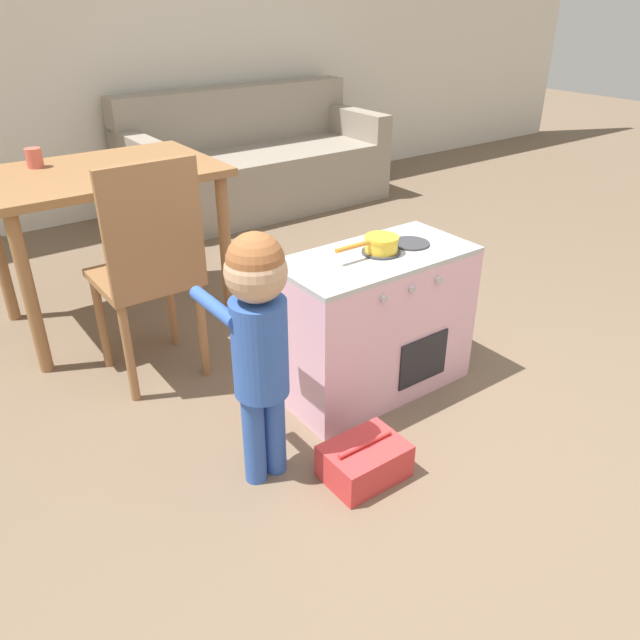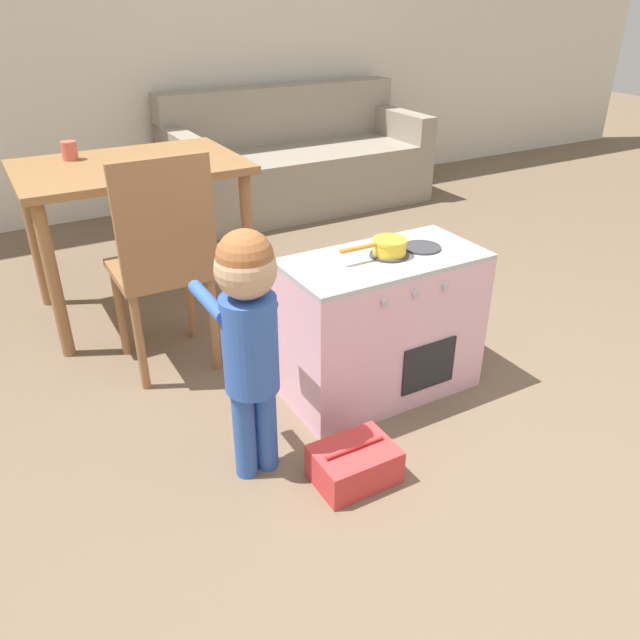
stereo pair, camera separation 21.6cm
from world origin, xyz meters
TOP-DOWN VIEW (x-y plane):
  - ground_plane at (0.00, 0.00)m, footprint 16.00×16.00m
  - wall_back at (0.00, 3.68)m, footprint 10.00×0.06m
  - play_kitchen at (0.19, 0.89)m, footprint 0.76×0.39m
  - toy_pot at (0.20, 0.89)m, footprint 0.27×0.13m
  - child_figure at (-0.44, 0.70)m, footprint 0.20×0.34m
  - toy_basket at (-0.18, 0.49)m, footprint 0.27×0.20m
  - dining_table at (-0.42, 2.09)m, footprint 1.01×0.70m
  - dining_chair_near at (-0.48, 1.45)m, footprint 0.37×0.37m
  - couch at (1.05, 3.26)m, footprint 1.87×0.80m
  - cup_on_table at (-0.64, 2.28)m, footprint 0.07×0.07m

SIDE VIEW (x-z plane):
  - ground_plane at x=0.00m, z-range 0.00..0.00m
  - toy_basket at x=-0.18m, z-range -0.01..0.13m
  - play_kitchen at x=0.19m, z-range 0.00..0.58m
  - couch at x=1.05m, z-range -0.11..0.71m
  - dining_chair_near at x=-0.48m, z-range 0.03..0.96m
  - child_figure at x=-0.44m, z-range 0.14..1.00m
  - toy_pot at x=0.20m, z-range 0.59..0.65m
  - dining_table at x=-0.42m, z-range 0.26..1.00m
  - cup_on_table at x=-0.64m, z-range 0.74..0.82m
  - wall_back at x=0.00m, z-range 0.00..2.60m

